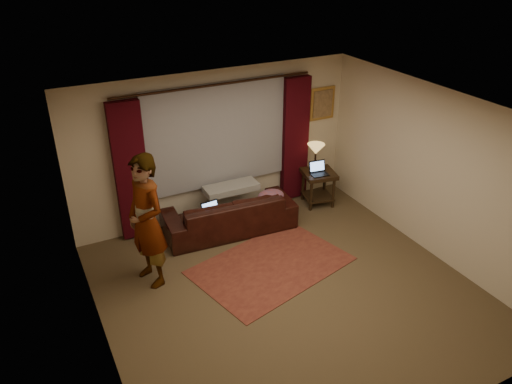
# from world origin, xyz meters

# --- Properties ---
(floor) EXTENTS (5.00, 5.00, 0.01)m
(floor) POSITION_xyz_m (0.00, 0.00, -0.01)
(floor) COLOR brown
(floor) RESTS_ON ground
(ceiling) EXTENTS (5.00, 5.00, 0.02)m
(ceiling) POSITION_xyz_m (0.00, 0.00, 2.60)
(ceiling) COLOR silver
(ceiling) RESTS_ON ground
(wall_back) EXTENTS (5.00, 0.02, 2.60)m
(wall_back) POSITION_xyz_m (0.00, 2.50, 1.30)
(wall_back) COLOR beige
(wall_back) RESTS_ON ground
(wall_front) EXTENTS (5.00, 0.02, 2.60)m
(wall_front) POSITION_xyz_m (0.00, -2.50, 1.30)
(wall_front) COLOR beige
(wall_front) RESTS_ON ground
(wall_left) EXTENTS (0.02, 5.00, 2.60)m
(wall_left) POSITION_xyz_m (-2.50, 0.00, 1.30)
(wall_left) COLOR beige
(wall_left) RESTS_ON ground
(wall_right) EXTENTS (0.02, 5.00, 2.60)m
(wall_right) POSITION_xyz_m (2.50, 0.00, 1.30)
(wall_right) COLOR beige
(wall_right) RESTS_ON ground
(sheer_curtain) EXTENTS (2.50, 0.05, 1.80)m
(sheer_curtain) POSITION_xyz_m (0.00, 2.44, 1.50)
(sheer_curtain) COLOR gray
(sheer_curtain) RESTS_ON wall_back
(drape_left) EXTENTS (0.50, 0.14, 2.30)m
(drape_left) POSITION_xyz_m (-1.50, 2.39, 1.18)
(drape_left) COLOR #35050C
(drape_left) RESTS_ON floor
(drape_right) EXTENTS (0.50, 0.14, 2.30)m
(drape_right) POSITION_xyz_m (1.50, 2.39, 1.18)
(drape_right) COLOR #35050C
(drape_right) RESTS_ON floor
(curtain_rod) EXTENTS (0.04, 0.04, 3.40)m
(curtain_rod) POSITION_xyz_m (0.00, 2.39, 2.38)
(curtain_rod) COLOR black
(curtain_rod) RESTS_ON wall_back
(picture_frame) EXTENTS (0.50, 0.04, 0.60)m
(picture_frame) POSITION_xyz_m (2.10, 2.47, 1.75)
(picture_frame) COLOR #B5873D
(picture_frame) RESTS_ON wall_back
(sofa) EXTENTS (2.26, 1.10, 0.89)m
(sofa) POSITION_xyz_m (-0.07, 1.87, 0.44)
(sofa) COLOR black
(sofa) RESTS_ON floor
(throw_blanket) EXTENTS (0.94, 0.39, 0.11)m
(throw_blanket) POSITION_xyz_m (0.09, 2.11, 0.90)
(throw_blanket) COLOR gray
(throw_blanket) RESTS_ON sofa
(clothing_pile) EXTENTS (0.53, 0.45, 0.20)m
(clothing_pile) POSITION_xyz_m (0.65, 1.72, 0.54)
(clothing_pile) COLOR #7C485C
(clothing_pile) RESTS_ON sofa
(laptop_sofa) EXTENTS (0.34, 0.36, 0.22)m
(laptop_sofa) POSITION_xyz_m (-0.42, 1.70, 0.55)
(laptop_sofa) COLOR black
(laptop_sofa) RESTS_ON sofa
(area_rug) EXTENTS (2.57, 2.02, 0.01)m
(area_rug) POSITION_xyz_m (0.07, 0.64, 0.01)
(area_rug) COLOR brown
(area_rug) RESTS_ON floor
(end_table) EXTENTS (0.67, 0.67, 0.65)m
(end_table) POSITION_xyz_m (1.79, 1.98, 0.32)
(end_table) COLOR black
(end_table) RESTS_ON floor
(tiffany_lamp) EXTENTS (0.35, 0.35, 0.50)m
(tiffany_lamp) POSITION_xyz_m (1.77, 2.09, 0.90)
(tiffany_lamp) COLOR olive
(tiffany_lamp) RESTS_ON end_table
(laptop_table) EXTENTS (0.35, 0.38, 0.23)m
(laptop_table) POSITION_xyz_m (1.73, 1.88, 0.76)
(laptop_table) COLOR black
(laptop_table) RESTS_ON end_table
(person) EXTENTS (0.72, 0.72, 1.98)m
(person) POSITION_xyz_m (-1.63, 1.13, 0.99)
(person) COLOR gray
(person) RESTS_ON floor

